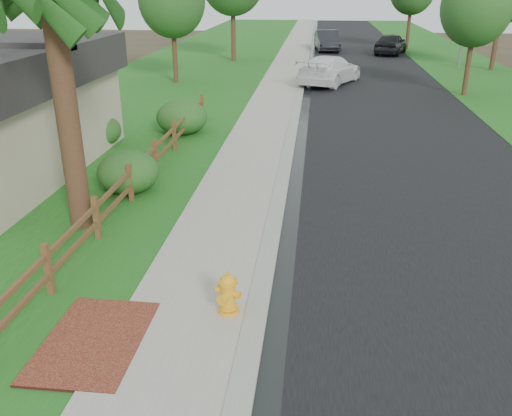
# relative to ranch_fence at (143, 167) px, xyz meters

# --- Properties ---
(ground) EXTENTS (120.00, 120.00, 0.00)m
(ground) POSITION_rel_ranch_fence_xyz_m (3.60, -6.40, -0.62)
(ground) COLOR #3B3020
(road) EXTENTS (8.00, 90.00, 0.02)m
(road) POSITION_rel_ranch_fence_xyz_m (8.20, 28.60, -0.61)
(road) COLOR black
(road) RESTS_ON ground
(curb) EXTENTS (0.40, 90.00, 0.12)m
(curb) POSITION_rel_ranch_fence_xyz_m (4.00, 28.60, -0.56)
(curb) COLOR gray
(curb) RESTS_ON ground
(wet_gutter) EXTENTS (0.50, 90.00, 0.00)m
(wet_gutter) POSITION_rel_ranch_fence_xyz_m (4.35, 28.60, -0.60)
(wet_gutter) COLOR black
(wet_gutter) RESTS_ON road
(sidewalk) EXTENTS (2.20, 90.00, 0.10)m
(sidewalk) POSITION_rel_ranch_fence_xyz_m (2.70, 28.60, -0.57)
(sidewalk) COLOR gray
(sidewalk) RESTS_ON ground
(grass_strip) EXTENTS (1.60, 90.00, 0.06)m
(grass_strip) POSITION_rel_ranch_fence_xyz_m (0.80, 28.60, -0.59)
(grass_strip) COLOR #1C4F16
(grass_strip) RESTS_ON ground
(lawn_near) EXTENTS (9.00, 90.00, 0.04)m
(lawn_near) POSITION_rel_ranch_fence_xyz_m (-4.40, 28.60, -0.60)
(lawn_near) COLOR #1C4F16
(lawn_near) RESTS_ON ground
(verge_far) EXTENTS (6.00, 90.00, 0.04)m
(verge_far) POSITION_rel_ranch_fence_xyz_m (15.10, 28.60, -0.60)
(verge_far) COLOR #1C4F16
(verge_far) RESTS_ON ground
(brick_patch) EXTENTS (1.60, 2.40, 0.11)m
(brick_patch) POSITION_rel_ranch_fence_xyz_m (1.40, -7.40, -0.56)
(brick_patch) COLOR maroon
(brick_patch) RESTS_ON ground
(ranch_fence) EXTENTS (0.12, 16.92, 1.10)m
(ranch_fence) POSITION_rel_ranch_fence_xyz_m (0.00, 0.00, 0.00)
(ranch_fence) COLOR #542D1C
(ranch_fence) RESTS_ON ground
(fire_hydrant) EXTENTS (0.53, 0.44, 0.82)m
(fire_hydrant) POSITION_rel_ranch_fence_xyz_m (3.50, -6.33, -0.14)
(fire_hydrant) COLOR orange
(fire_hydrant) RESTS_ON sidewalk
(white_suv) EXTENTS (4.23, 6.03, 1.62)m
(white_suv) POSITION_rel_ranch_fence_xyz_m (5.60, 17.87, 0.21)
(white_suv) COLOR white
(white_suv) RESTS_ON road
(dark_car_mid) EXTENTS (3.41, 5.31, 1.68)m
(dark_car_mid) POSITION_rel_ranch_fence_xyz_m (10.80, 32.53, 0.24)
(dark_car_mid) COLOR black
(dark_car_mid) RESTS_ON road
(dark_car_far) EXTENTS (2.35, 5.28, 1.68)m
(dark_car_far) POSITION_rel_ranch_fence_xyz_m (5.60, 34.36, 0.24)
(dark_car_far) COLOR black
(dark_car_far) RESTS_ON road
(boulder) EXTENTS (1.40, 1.22, 0.79)m
(boulder) POSITION_rel_ranch_fence_xyz_m (-0.30, -0.61, -0.22)
(boulder) COLOR brown
(boulder) RESTS_ON ground
(shrub_b) EXTENTS (2.31, 2.31, 1.22)m
(shrub_b) POSITION_rel_ranch_fence_xyz_m (-0.30, -0.47, -0.01)
(shrub_b) COLOR #224C1B
(shrub_b) RESTS_ON ground
(shrub_c) EXTENTS (2.10, 2.10, 1.16)m
(shrub_c) POSITION_rel_ranch_fence_xyz_m (-2.90, 3.97, -0.04)
(shrub_c) COLOR #224C1B
(shrub_c) RESTS_ON ground
(shrub_d) EXTENTS (2.23, 2.23, 1.36)m
(shrub_d) POSITION_rel_ranch_fence_xyz_m (-0.30, 5.96, 0.06)
(shrub_d) COLOR #224C1B
(shrub_d) RESTS_ON ground
(tree_near_left) EXTENTS (3.76, 3.76, 6.67)m
(tree_near_left) POSITION_rel_ranch_fence_xyz_m (-3.40, 17.29, 3.97)
(tree_near_left) COLOR #352115
(tree_near_left) RESTS_ON ground
(tree_near_right) EXTENTS (3.50, 3.50, 6.31)m
(tree_near_right) POSITION_rel_ranch_fence_xyz_m (12.65, 15.26, 3.75)
(tree_near_right) COLOR #352115
(tree_near_right) RESTS_ON ground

